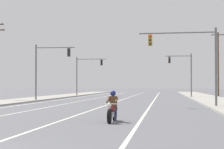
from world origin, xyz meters
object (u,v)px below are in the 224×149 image
Objects in this scene: traffic_signal_mid_left at (85,70)px; utility_pole_right_far at (218,63)px; traffic_signal_mid_right at (184,69)px; motorcycle_with_rider at (112,109)px; traffic_signal_near_right at (192,54)px; traffic_signal_near_left at (47,64)px.

utility_pole_right_far reaches higher than traffic_signal_mid_left.
traffic_signal_mid_right is 0.62× the size of utility_pole_right_far.
traffic_signal_near_right reaches higher than motorcycle_with_rider.
traffic_signal_near_left and traffic_signal_mid_right have the same top height.
traffic_signal_mid_left reaches higher than motorcycle_with_rider.
utility_pole_right_far is (10.80, 47.63, 4.63)m from motorcycle_with_rider.
utility_pole_right_far reaches higher than traffic_signal_mid_right.
traffic_signal_mid_left is at bearing 114.46° from traffic_signal_near_right.
motorcycle_with_rider is 15.08m from traffic_signal_near_right.
traffic_signal_near_left is 1.00× the size of traffic_signal_mid_left.
traffic_signal_mid_left is at bearing 88.94° from traffic_signal_near_left.
traffic_signal_mid_right is (0.59, 26.57, -0.15)m from traffic_signal_near_right.
traffic_signal_near_left is 1.00× the size of traffic_signal_mid_right.
utility_pole_right_far reaches higher than traffic_signal_near_right.
traffic_signal_near_right and traffic_signal_near_left have the same top height.
utility_pole_right_far is at bearing 79.61° from traffic_signal_near_right.
motorcycle_with_rider is 0.35× the size of traffic_signal_near_left.
traffic_signal_near_right is at bearing -37.56° from traffic_signal_near_left.
traffic_signal_near_left is at bearing -135.87° from traffic_signal_mid_right.
traffic_signal_mid_left is at bearing -175.34° from utility_pole_right_far.
traffic_signal_near_left is (-14.95, 11.50, -0.10)m from traffic_signal_near_right.
traffic_signal_near_right is 34.30m from utility_pole_right_far.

